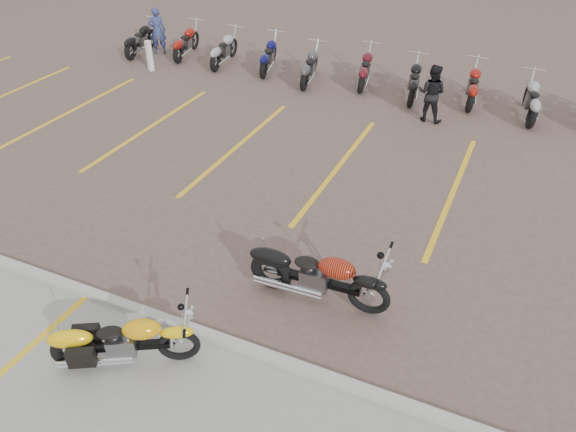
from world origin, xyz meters
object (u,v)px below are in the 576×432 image
object	(u,v)px
person_b	(432,93)
bollard	(149,56)
flame_cruiser	(316,276)
person_a	(157,31)
yellow_cruiser	(122,342)

from	to	relation	value
person_b	bollard	xyz separation A→B (m)	(-9.36, 0.11, -0.28)
person_b	bollard	bearing A→B (deg)	3.91
flame_cruiser	bollard	xyz separation A→B (m)	(-9.28, 8.13, 0.00)
person_a	bollard	world-z (taller)	person_a
flame_cruiser	person_a	distance (m)	14.03
flame_cruiser	person_b	distance (m)	8.02
flame_cruiser	bollard	size ratio (longest dim) A/B	2.44
yellow_cruiser	bollard	bearing A→B (deg)	95.06
flame_cruiser	person_b	size ratio (longest dim) A/B	1.55
yellow_cruiser	flame_cruiser	size ratio (longest dim) A/B	0.79
person_a	person_b	bearing A→B (deg)	133.46
flame_cruiser	bollard	bearing A→B (deg)	136.32
person_a	bollard	size ratio (longest dim) A/B	1.63
person_a	yellow_cruiser	bearing A→B (deg)	86.61
person_a	person_b	distance (m)	10.31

